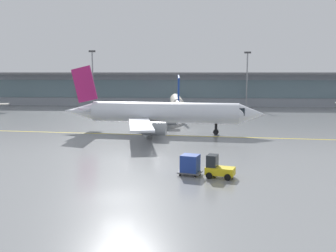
# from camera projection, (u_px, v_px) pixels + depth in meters

# --- Properties ---
(ground_plane) EXTENTS (400.00, 400.00, 0.00)m
(ground_plane) POSITION_uv_depth(u_px,v_px,m) (117.00, 197.00, 30.72)
(ground_plane) COLOR gray
(taxiway_centreline_stripe) EXTENTS (109.45, 11.76, 0.01)m
(taxiway_centreline_stripe) POSITION_uv_depth(u_px,v_px,m) (163.00, 135.00, 60.80)
(taxiway_centreline_stripe) COLOR yellow
(taxiway_centreline_stripe) RESTS_ON ground_plane
(terminal_concourse) EXTENTS (194.96, 11.00, 9.60)m
(terminal_concourse) POSITION_uv_depth(u_px,v_px,m) (174.00, 88.00, 115.75)
(terminal_concourse) COLOR #8C939E
(terminal_concourse) RESTS_ON ground_plane
(gate_airplane_1) EXTENTS (25.47, 27.47, 9.09)m
(gate_airplane_1) POSITION_uv_depth(u_px,v_px,m) (177.00, 102.00, 91.38)
(gate_airplane_1) COLOR silver
(gate_airplane_1) RESTS_ON ground_plane
(taxiing_regional_jet) EXTENTS (32.50, 30.06, 10.76)m
(taxiing_regional_jet) POSITION_uv_depth(u_px,v_px,m) (162.00, 113.00, 62.41)
(taxiing_regional_jet) COLOR silver
(taxiing_regional_jet) RESTS_ON ground_plane
(baggage_tug) EXTENTS (2.89, 2.22, 2.10)m
(baggage_tug) POSITION_uv_depth(u_px,v_px,m) (218.00, 168.00, 36.21)
(baggage_tug) COLOR yellow
(baggage_tug) RESTS_ON ground_plane
(cargo_dolly_lead) EXTENTS (2.47, 2.14, 1.94)m
(cargo_dolly_lead) POSITION_uv_depth(u_px,v_px,m) (190.00, 164.00, 37.12)
(cargo_dolly_lead) COLOR #595B60
(cargo_dolly_lead) RESTS_ON ground_plane
(apron_light_mast_1) EXTENTS (1.80, 0.36, 15.52)m
(apron_light_mast_1) POSITION_uv_depth(u_px,v_px,m) (93.00, 77.00, 107.02)
(apron_light_mast_1) COLOR gray
(apron_light_mast_1) RESTS_ON ground_plane
(apron_light_mast_2) EXTENTS (1.80, 0.36, 15.16)m
(apron_light_mast_2) POSITION_uv_depth(u_px,v_px,m) (247.00, 77.00, 106.50)
(apron_light_mast_2) COLOR gray
(apron_light_mast_2) RESTS_ON ground_plane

